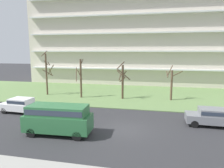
{
  "coord_description": "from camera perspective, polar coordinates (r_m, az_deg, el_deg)",
  "views": [
    {
      "loc": [
        2.26,
        -16.05,
        6.49
      ],
      "look_at": [
        -2.42,
        6.0,
        2.86
      ],
      "focal_mm": 32.66,
      "sensor_mm": 36.0,
      "label": 1
    }
  ],
  "objects": [
    {
      "name": "ground",
      "position": [
        17.46,
        3.78,
        -12.69
      ],
      "size": [
        160.0,
        160.0,
        0.0
      ],
      "primitive_type": "plane",
      "color": "#2D2D30"
    },
    {
      "name": "grass_lawn_strip",
      "position": [
        30.82,
        7.53,
        -3.01
      ],
      "size": [
        80.0,
        16.0,
        0.08
      ],
      "primitive_type": "cube",
      "color": "#66844C",
      "rests_on": "ground"
    },
    {
      "name": "apartment_building",
      "position": [
        43.85,
        9.26,
        13.33
      ],
      "size": [
        46.36,
        12.21,
        19.54
      ],
      "color": "beige",
      "rests_on": "ground"
    },
    {
      "name": "tree_far_left",
      "position": [
        31.59,
        -17.75,
        2.97
      ],
      "size": [
        1.8,
        2.18,
        6.61
      ],
      "color": "brown",
      "rests_on": "ground"
    },
    {
      "name": "tree_left",
      "position": [
        28.57,
        -8.79,
        1.73
      ],
      "size": [
        1.24,
        1.27,
        5.44
      ],
      "color": "brown",
      "rests_on": "ground"
    },
    {
      "name": "tree_center",
      "position": [
        27.49,
        2.96,
        1.1
      ],
      "size": [
        2.0,
        2.01,
        5.11
      ],
      "color": "#4C3828",
      "rests_on": "ground"
    },
    {
      "name": "tree_right",
      "position": [
        27.99,
        16.34,
        0.27
      ],
      "size": [
        2.06,
        2.03,
        4.67
      ],
      "color": "brown",
      "rests_on": "ground"
    },
    {
      "name": "sedan_gray_near_left",
      "position": [
        20.02,
        26.25,
        -8.11
      ],
      "size": [
        4.43,
        1.87,
        1.57
      ],
      "rotation": [
        0.0,
        0.0,
        3.13
      ],
      "color": "slate",
      "rests_on": "ground"
    },
    {
      "name": "sedan_white_center_left",
      "position": [
        23.8,
        -24.05,
        -5.31
      ],
      "size": [
        4.49,
        2.02,
        1.57
      ],
      "rotation": [
        0.0,
        0.0,
        3.09
      ],
      "color": "white",
      "rests_on": "ground"
    },
    {
      "name": "van_green_center_right",
      "position": [
        16.63,
        -14.86,
        -9.0
      ],
      "size": [
        5.29,
        2.23,
        2.36
      ],
      "rotation": [
        0.0,
        0.0,
        0.05
      ],
      "color": "#2D6B3D",
      "rests_on": "ground"
    }
  ]
}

